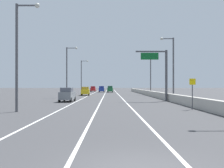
% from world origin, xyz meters
% --- Properties ---
extents(ground_plane, '(320.00, 320.00, 0.00)m').
position_xyz_m(ground_plane, '(0.00, 64.00, 0.00)').
color(ground_plane, '#38383A').
extents(lane_stripe_left, '(0.16, 130.00, 0.00)m').
position_xyz_m(lane_stripe_left, '(-5.50, 55.00, 0.00)').
color(lane_stripe_left, silver).
rests_on(lane_stripe_left, ground_plane).
extents(lane_stripe_center, '(0.16, 130.00, 0.00)m').
position_xyz_m(lane_stripe_center, '(-2.00, 55.00, 0.00)').
color(lane_stripe_center, silver).
rests_on(lane_stripe_center, ground_plane).
extents(lane_stripe_right, '(0.16, 130.00, 0.00)m').
position_xyz_m(lane_stripe_right, '(1.50, 55.00, 0.00)').
color(lane_stripe_right, silver).
rests_on(lane_stripe_right, ground_plane).
extents(jersey_barrier_right, '(0.60, 120.00, 1.10)m').
position_xyz_m(jersey_barrier_right, '(8.18, 40.00, 0.55)').
color(jersey_barrier_right, '#B2ADA3').
rests_on(jersey_barrier_right, ground_plane).
extents(overhead_sign_gantry, '(4.68, 0.36, 7.50)m').
position_xyz_m(overhead_sign_gantry, '(6.84, 32.12, 4.73)').
color(overhead_sign_gantry, '#47474C').
rests_on(overhead_sign_gantry, ground_plane).
extents(speed_advisory_sign, '(0.60, 0.11, 3.00)m').
position_xyz_m(speed_advisory_sign, '(7.28, 18.70, 1.76)').
color(speed_advisory_sign, '#4C4C51').
rests_on(speed_advisory_sign, ground_plane).
extents(lamp_post_right_second, '(2.14, 0.44, 9.63)m').
position_xyz_m(lamp_post_right_second, '(8.66, 33.45, 5.56)').
color(lamp_post_right_second, '#4C4C51').
rests_on(lamp_post_right_second, ground_plane).
extents(lamp_post_right_third, '(2.14, 0.44, 9.63)m').
position_xyz_m(lamp_post_right_third, '(8.71, 56.40, 5.56)').
color(lamp_post_right_third, '#4C4C51').
rests_on(lamp_post_right_third, ground_plane).
extents(lamp_post_left_near, '(2.14, 0.44, 9.63)m').
position_xyz_m(lamp_post_left_near, '(-8.71, 16.50, 5.56)').
color(lamp_post_left_near, '#4C4C51').
rests_on(lamp_post_left_near, ground_plane).
extents(lamp_post_left_mid, '(2.14, 0.44, 9.63)m').
position_xyz_m(lamp_post_left_mid, '(-8.62, 44.04, 5.56)').
color(lamp_post_left_mid, '#4C4C51').
rests_on(lamp_post_left_mid, ground_plane).
extents(lamp_post_left_far, '(2.14, 0.44, 9.63)m').
position_xyz_m(lamp_post_left_far, '(-8.72, 71.58, 5.56)').
color(lamp_post_left_far, '#4C4C51').
rests_on(lamp_post_left_far, ground_plane).
extents(car_red_0, '(1.87, 4.53, 1.98)m').
position_xyz_m(car_red_0, '(-6.68, 90.51, 0.99)').
color(car_red_0, red).
rests_on(car_red_0, ground_plane).
extents(car_green_1, '(1.92, 4.60, 2.12)m').
position_xyz_m(car_green_1, '(-0.51, 81.60, 1.05)').
color(car_green_1, '#196033').
rests_on(car_green_1, ground_plane).
extents(car_gray_2, '(1.89, 4.48, 2.01)m').
position_xyz_m(car_gray_2, '(-6.80, 31.20, 1.00)').
color(car_gray_2, slate).
rests_on(car_gray_2, ground_plane).
extents(car_yellow_3, '(2.02, 4.56, 1.99)m').
position_xyz_m(car_yellow_3, '(-6.29, 54.62, 0.99)').
color(car_yellow_3, gold).
rests_on(car_yellow_3, ground_plane).
extents(car_blue_4, '(1.84, 4.36, 2.05)m').
position_xyz_m(car_blue_4, '(-3.41, 83.55, 1.02)').
color(car_blue_4, '#1E389E').
rests_on(car_blue_4, ground_plane).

